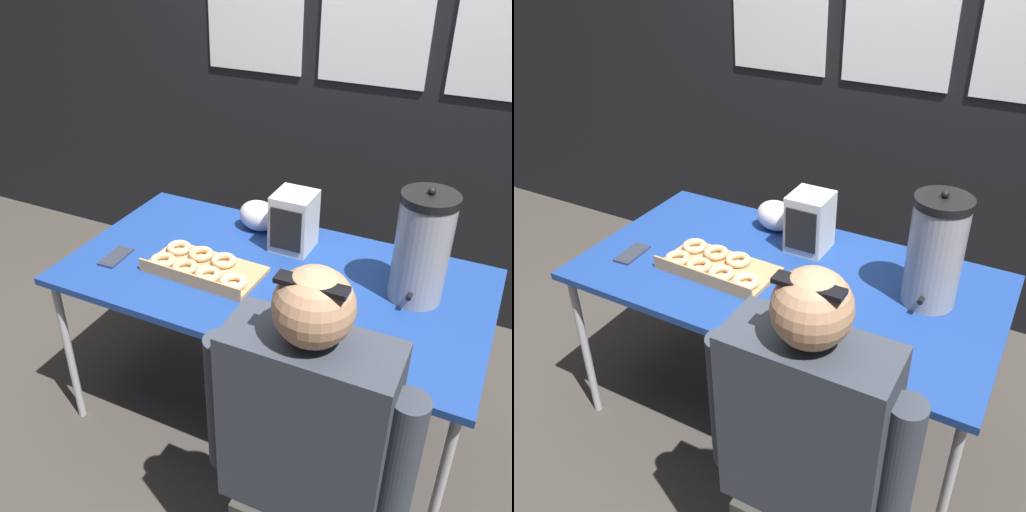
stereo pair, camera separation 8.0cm
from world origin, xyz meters
TOP-DOWN VIEW (x-y plane):
  - ground_plane at (0.00, 0.00)m, footprint 12.00×12.00m
  - back_wall at (0.00, 1.14)m, footprint 6.00×0.11m
  - folding_table at (0.00, 0.00)m, footprint 1.58×0.84m
  - donut_box at (-0.26, -0.10)m, footprint 0.45×0.25m
  - coffee_urn at (0.51, 0.09)m, footprint 0.19×0.22m
  - cell_phone at (-0.61, -0.17)m, footprint 0.08×0.15m
  - space_heater at (-0.01, 0.22)m, footprint 0.16×0.17m
  - plastic_bag at (-0.20, 0.29)m, footprint 0.17×0.12m
  - person_seated at (0.40, -0.67)m, footprint 0.58×0.24m

SIDE VIEW (x-z plane):
  - ground_plane at x=0.00m, z-range 0.00..0.00m
  - person_seated at x=0.40m, z-range -0.03..1.22m
  - folding_table at x=0.00m, z-range 0.33..1.06m
  - cell_phone at x=-0.61m, z-range 0.73..0.75m
  - donut_box at x=-0.26m, z-range 0.73..0.78m
  - plastic_bag at x=-0.20m, z-range 0.74..0.87m
  - space_heater at x=-0.01m, z-range 0.74..0.97m
  - coffee_urn at x=0.51m, z-range 0.72..1.15m
  - back_wall at x=0.00m, z-range 0.00..2.58m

